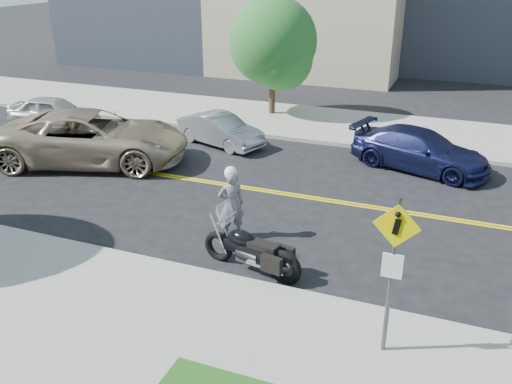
{
  "coord_description": "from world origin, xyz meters",
  "views": [
    {
      "loc": [
        4.92,
        -14.42,
        6.63
      ],
      "look_at": [
        0.36,
        -2.77,
        1.2
      ],
      "focal_mm": 38.0,
      "sensor_mm": 36.0,
      "label": 1
    }
  ],
  "objects": [
    {
      "name": "ground_plane",
      "position": [
        0.0,
        0.0,
        0.0
      ],
      "size": [
        120.0,
        120.0,
        0.0
      ],
      "primitive_type": "plane",
      "color": "black",
      "rests_on": "ground"
    },
    {
      "name": "sidewalk_near",
      "position": [
        0.0,
        -7.5,
        0.07
      ],
      "size": [
        60.0,
        5.0,
        0.15
      ],
      "primitive_type": "cube",
      "color": "#9E9B91",
      "rests_on": "ground_plane"
    },
    {
      "name": "sidewalk_far",
      "position": [
        0.0,
        7.5,
        0.07
      ],
      "size": [
        60.0,
        5.0,
        0.15
      ],
      "primitive_type": "cube",
      "color": "#9E9B91",
      "rests_on": "ground_plane"
    },
    {
      "name": "pedestrian_sign",
      "position": [
        4.2,
        -6.31,
        1.96
      ],
      "size": [
        0.78,
        0.08,
        3.0
      ],
      "color": "#4C4C51",
      "rests_on": "sidewalk_near"
    },
    {
      "name": "motorcyclist",
      "position": [
        -0.19,
        -3.08,
        0.96
      ],
      "size": [
        0.79,
        0.73,
        1.93
      ],
      "rotation": [
        0.0,
        0.0,
        3.75
      ],
      "color": "#ACADB1",
      "rests_on": "ground"
    },
    {
      "name": "motorcycle",
      "position": [
        0.9,
        -4.45,
        0.76
      ],
      "size": [
        2.6,
        1.23,
        1.52
      ],
      "primitive_type": null,
      "rotation": [
        0.0,
        0.0,
        -0.2
      ],
      "color": "black",
      "rests_on": "ground"
    },
    {
      "name": "suv",
      "position": [
        -6.9,
        0.17,
        0.91
      ],
      "size": [
        7.19,
        4.93,
        1.83
      ],
      "primitive_type": "imported",
      "rotation": [
        0.0,
        0.0,
        1.89
      ],
      "color": "tan",
      "rests_on": "ground"
    },
    {
      "name": "parked_car_white",
      "position": [
        -11.18,
        3.24,
        0.65
      ],
      "size": [
        4.0,
        2.14,
        1.29
      ],
      "primitive_type": "imported",
      "rotation": [
        0.0,
        0.0,
        1.74
      ],
      "color": "beige",
      "rests_on": "ground"
    },
    {
      "name": "parked_car_silver",
      "position": [
        -3.59,
        3.58,
        0.59
      ],
      "size": [
        3.82,
        2.38,
        1.19
      ],
      "primitive_type": "imported",
      "rotation": [
        0.0,
        0.0,
        1.23
      ],
      "color": "#999BA0",
      "rests_on": "ground"
    },
    {
      "name": "parked_car_blue",
      "position": [
        3.77,
        3.69,
        0.68
      ],
      "size": [
        5.01,
        3.15,
        1.35
      ],
      "primitive_type": "imported",
      "rotation": [
        0.0,
        0.0,
        1.28
      ],
      "color": "#171B45",
      "rests_on": "ground"
    },
    {
      "name": "tree_far_a",
      "position": [
        -3.15,
        8.16,
        3.31
      ],
      "size": [
        3.82,
        3.82,
        5.23
      ],
      "rotation": [
        0.0,
        0.0,
        -0.3
      ],
      "color": "#382619",
      "rests_on": "ground"
    }
  ]
}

